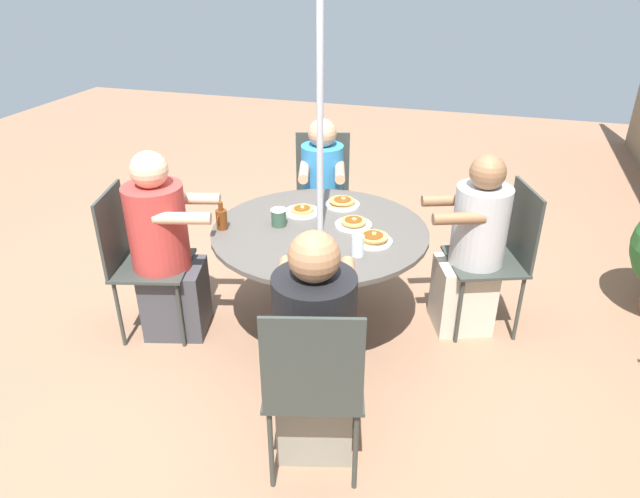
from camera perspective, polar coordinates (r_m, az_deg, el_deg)
name	(u,v)px	position (r m, az deg, el deg)	size (l,w,h in m)	color
ground_plane	(320,330)	(3.75, 0.00, -8.12)	(12.00, 12.00, 0.00)	#8C664C
patio_table	(320,244)	(3.42, 0.00, 0.53)	(1.29, 1.29, 0.73)	#4C4742
umbrella_pole	(320,178)	(3.25, 0.00, 7.10)	(0.04, 0.04, 2.10)	#ADADB2
patio_chair_north	(313,380)	(2.53, -0.65, -13.00)	(0.54, 0.54, 0.96)	#333833
diner_north	(315,355)	(2.67, -0.51, -10.60)	(0.60, 0.48, 1.18)	gray
patio_chair_east	(501,250)	(3.71, 17.62, -0.10)	(0.57, 0.57, 0.96)	#333833
diner_east	(472,252)	(3.65, 14.98, -0.32)	(0.47, 0.55, 1.17)	beige
patio_chair_south	(322,188)	(4.48, 0.25, 6.12)	(0.54, 0.54, 0.96)	#333833
diner_south	(322,199)	(4.32, 0.22, 5.02)	(0.55, 0.43, 1.14)	slate
patio_chair_west	(136,254)	(3.66, -17.88, -0.49)	(0.54, 0.54, 0.96)	#333833
diner_west	(166,254)	(3.61, -15.19, -0.48)	(0.46, 0.57, 1.20)	#3D3D42
pancake_plate_a	(302,211)	(3.59, -1.79, 3.83)	(0.22, 0.22, 0.04)	white
pancake_plate_b	(373,239)	(3.23, 5.31, 1.00)	(0.22, 0.22, 0.06)	white
pancake_plate_c	(315,243)	(3.18, -0.46, 0.62)	(0.22, 0.22, 0.06)	white
pancake_plate_d	(342,203)	(3.69, 2.25, 4.64)	(0.22, 0.22, 0.05)	white
pancake_plate_e	(353,223)	(3.42, 3.36, 2.60)	(0.22, 0.22, 0.05)	white
syrup_bottle	(222,219)	(3.40, -9.82, 3.01)	(0.09, 0.07, 0.17)	#602D0F
coffee_cup	(279,217)	(3.41, -4.14, 3.18)	(0.09, 0.09, 0.10)	#33513D
drinking_glass_a	(358,246)	(3.07, 3.82, 0.33)	(0.07, 0.07, 0.12)	silver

